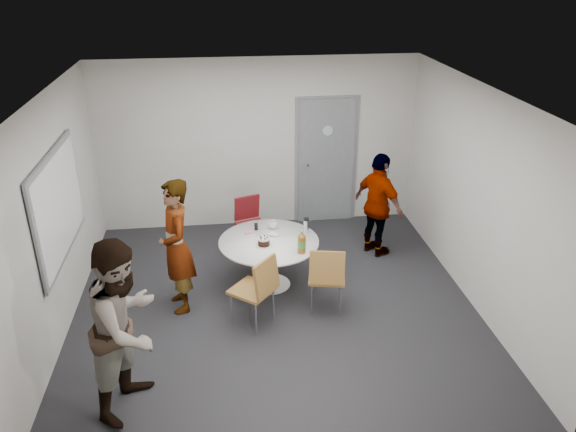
{
  "coord_description": "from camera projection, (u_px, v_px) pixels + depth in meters",
  "views": [
    {
      "loc": [
        -0.59,
        -5.96,
        4.05
      ],
      "look_at": [
        0.2,
        0.25,
        1.13
      ],
      "focal_mm": 35.0,
      "sensor_mm": 36.0,
      "label": 1
    }
  ],
  "objects": [
    {
      "name": "wall_front",
      "position": [
        307.0,
        341.0,
        4.32
      ],
      "size": [
        5.0,
        0.0,
        5.0
      ],
      "primitive_type": "plane",
      "rotation": [
        -1.57,
        0.0,
        0.0
      ],
      "color": "#BBBAB1",
      "rests_on": "floor"
    },
    {
      "name": "wall_right",
      "position": [
        477.0,
        199.0,
        6.85
      ],
      "size": [
        0.0,
        5.0,
        5.0
      ],
      "primitive_type": "plane",
      "rotation": [
        1.57,
        0.0,
        -1.57
      ],
      "color": "#BBBAB1",
      "rests_on": "floor"
    },
    {
      "name": "person_right",
      "position": [
        378.0,
        205.0,
        8.08
      ],
      "size": [
        0.77,
        0.98,
        1.55
      ],
      "primitive_type": "imported",
      "rotation": [
        0.0,
        0.0,
        2.07
      ],
      "color": "black",
      "rests_on": "floor"
    },
    {
      "name": "wall_left",
      "position": [
        53.0,
        220.0,
        6.29
      ],
      "size": [
        0.0,
        5.0,
        5.0
      ],
      "primitive_type": "plane",
      "rotation": [
        1.57,
        0.0,
        1.57
      ],
      "color": "#BBBAB1",
      "rests_on": "floor"
    },
    {
      "name": "whiteboard",
      "position": [
        59.0,
        205.0,
        6.43
      ],
      "size": [
        0.04,
        1.9,
        1.25
      ],
      "color": "gray",
      "rests_on": "wall_left"
    },
    {
      "name": "wall_back",
      "position": [
        258.0,
        144.0,
        8.82
      ],
      "size": [
        5.0,
        0.0,
        5.0
      ],
      "primitive_type": "plane",
      "rotation": [
        1.57,
        0.0,
        0.0
      ],
      "color": "#BBBAB1",
      "rests_on": "floor"
    },
    {
      "name": "person_left",
      "position": [
        126.0,
        326.0,
        5.24
      ],
      "size": [
        0.98,
        1.08,
        1.8
      ],
      "primitive_type": "imported",
      "rotation": [
        0.0,
        0.0,
        1.15
      ],
      "color": "white",
      "rests_on": "floor"
    },
    {
      "name": "ceiling",
      "position": [
        273.0,
        94.0,
        6.0
      ],
      "size": [
        5.0,
        5.0,
        0.0
      ],
      "primitive_type": "plane",
      "rotation": [
        3.14,
        0.0,
        0.0
      ],
      "color": "silver",
      "rests_on": "wall_back"
    },
    {
      "name": "person_main",
      "position": [
        176.0,
        247.0,
        6.77
      ],
      "size": [
        0.55,
        0.7,
        1.71
      ],
      "primitive_type": "imported",
      "rotation": [
        0.0,
        0.0,
        -1.33
      ],
      "color": "#A5C6EA",
      "rests_on": "floor"
    },
    {
      "name": "chair_near_left",
      "position": [
        258.0,
        285.0,
        6.52
      ],
      "size": [
        0.64,
        0.64,
        0.93
      ],
      "rotation": [
        0.0,
        0.0,
        0.88
      ],
      "color": "brown",
      "rests_on": "floor"
    },
    {
      "name": "chair_far",
      "position": [
        250.0,
        219.0,
        8.28
      ],
      "size": [
        0.52,
        0.54,
        0.85
      ],
      "rotation": [
        0.0,
        0.0,
        3.47
      ],
      "color": "maroon",
      "rests_on": "floor"
    },
    {
      "name": "door",
      "position": [
        326.0,
        161.0,
        9.06
      ],
      "size": [
        1.02,
        0.17,
        2.12
      ],
      "color": "slate",
      "rests_on": "wall_back"
    },
    {
      "name": "table",
      "position": [
        271.0,
        247.0,
        7.32
      ],
      "size": [
        1.31,
        1.31,
        0.98
      ],
      "color": "white",
      "rests_on": "floor"
    },
    {
      "name": "floor",
      "position": [
        275.0,
        306.0,
        7.14
      ],
      "size": [
        5.0,
        5.0,
        0.0
      ],
      "primitive_type": "plane",
      "color": "black",
      "rests_on": "ground"
    },
    {
      "name": "chair_near_right",
      "position": [
        327.0,
        274.0,
        6.76
      ],
      "size": [
        0.52,
        0.55,
        0.92
      ],
      "rotation": [
        0.0,
        0.0,
        -0.2
      ],
      "color": "brown",
      "rests_on": "floor"
    }
  ]
}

